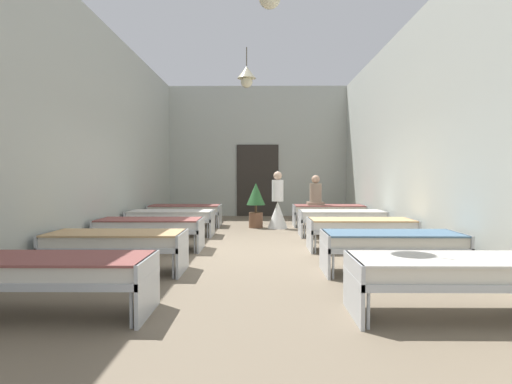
{
  "coord_description": "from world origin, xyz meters",
  "views": [
    {
      "loc": [
        0.1,
        -8.05,
        1.36
      ],
      "look_at": [
        0.0,
        1.54,
        1.01
      ],
      "focal_mm": 31.12,
      "sensor_mm": 36.0,
      "label": 1
    }
  ],
  "objects_px": {
    "bed_right_row_1": "(392,242)",
    "bed_right_row_3": "(342,217)",
    "bed_left_row_4": "(185,210)",
    "nurse_near_aisle": "(278,208)",
    "bed_left_row_0": "(53,271)",
    "potted_plant": "(256,201)",
    "bed_right_row_2": "(361,226)",
    "bed_left_row_3": "(171,217)",
    "bed_right_row_0": "(450,272)",
    "bed_right_row_4": "(329,210)",
    "patient_seated_primary": "(316,194)",
    "bed_left_row_1": "(116,242)",
    "bed_left_row_2": "(150,226)"
  },
  "relations": [
    {
      "from": "bed_left_row_2",
      "to": "bed_right_row_3",
      "type": "xyz_separation_m",
      "value": [
        3.85,
        1.9,
        0.0
      ]
    },
    {
      "from": "bed_right_row_0",
      "to": "bed_right_row_4",
      "type": "distance_m",
      "value": 7.6
    },
    {
      "from": "bed_right_row_0",
      "to": "patient_seated_primary",
      "type": "bearing_deg",
      "value": 92.63
    },
    {
      "from": "bed_left_row_2",
      "to": "nurse_near_aisle",
      "type": "distance_m",
      "value": 4.18
    },
    {
      "from": "bed_right_row_1",
      "to": "bed_right_row_3",
      "type": "bearing_deg",
      "value": 90.0
    },
    {
      "from": "nurse_near_aisle",
      "to": "bed_right_row_3",
      "type": "bearing_deg",
      "value": 66.6
    },
    {
      "from": "bed_right_row_1",
      "to": "bed_right_row_3",
      "type": "height_order",
      "value": "same"
    },
    {
      "from": "bed_left_row_2",
      "to": "bed_right_row_3",
      "type": "bearing_deg",
      "value": 26.27
    },
    {
      "from": "bed_right_row_3",
      "to": "patient_seated_primary",
      "type": "distance_m",
      "value": 2.01
    },
    {
      "from": "bed_right_row_3",
      "to": "bed_left_row_3",
      "type": "bearing_deg",
      "value": 180.0
    },
    {
      "from": "bed_left_row_0",
      "to": "bed_left_row_3",
      "type": "height_order",
      "value": "same"
    },
    {
      "from": "bed_right_row_3",
      "to": "potted_plant",
      "type": "height_order",
      "value": "potted_plant"
    },
    {
      "from": "bed_left_row_4",
      "to": "nurse_near_aisle",
      "type": "height_order",
      "value": "nurse_near_aisle"
    },
    {
      "from": "bed_left_row_2",
      "to": "patient_seated_primary",
      "type": "bearing_deg",
      "value": 47.57
    },
    {
      "from": "bed_left_row_4",
      "to": "bed_right_row_2",
      "type": "bearing_deg",
      "value": -44.63
    },
    {
      "from": "bed_right_row_2",
      "to": "potted_plant",
      "type": "distance_m",
      "value": 4.01
    },
    {
      "from": "potted_plant",
      "to": "bed_left_row_3",
      "type": "bearing_deg",
      "value": -140.0
    },
    {
      "from": "bed_left_row_1",
      "to": "potted_plant",
      "type": "height_order",
      "value": "potted_plant"
    },
    {
      "from": "bed_right_row_2",
      "to": "bed_left_row_3",
      "type": "height_order",
      "value": "same"
    },
    {
      "from": "bed_right_row_3",
      "to": "bed_right_row_4",
      "type": "height_order",
      "value": "same"
    },
    {
      "from": "bed_right_row_1",
      "to": "bed_right_row_4",
      "type": "distance_m",
      "value": 5.7
    },
    {
      "from": "bed_right_row_1",
      "to": "potted_plant",
      "type": "relative_size",
      "value": 1.62
    },
    {
      "from": "bed_right_row_1",
      "to": "patient_seated_primary",
      "type": "distance_m",
      "value": 5.75
    },
    {
      "from": "bed_right_row_0",
      "to": "bed_left_row_4",
      "type": "bearing_deg",
      "value": 116.86
    },
    {
      "from": "bed_right_row_1",
      "to": "bed_right_row_3",
      "type": "relative_size",
      "value": 1.0
    },
    {
      "from": "nurse_near_aisle",
      "to": "potted_plant",
      "type": "xyz_separation_m",
      "value": [
        -0.56,
        0.12,
        0.17
      ]
    },
    {
      "from": "bed_left_row_2",
      "to": "bed_left_row_0",
      "type": "bearing_deg",
      "value": -90.0
    },
    {
      "from": "bed_left_row_0",
      "to": "bed_right_row_4",
      "type": "distance_m",
      "value": 8.52
    },
    {
      "from": "bed_left_row_2",
      "to": "bed_right_row_0",
      "type": "bearing_deg",
      "value": -44.63
    },
    {
      "from": "bed_right_row_1",
      "to": "bed_left_row_4",
      "type": "distance_m",
      "value": 6.88
    },
    {
      "from": "bed_left_row_1",
      "to": "bed_right_row_0",
      "type": "bearing_deg",
      "value": -26.27
    },
    {
      "from": "bed_right_row_4",
      "to": "bed_right_row_1",
      "type": "bearing_deg",
      "value": -90.0
    },
    {
      "from": "bed_left_row_0",
      "to": "potted_plant",
      "type": "distance_m",
      "value": 7.54
    },
    {
      "from": "bed_left_row_3",
      "to": "bed_left_row_4",
      "type": "relative_size",
      "value": 1.0
    },
    {
      "from": "bed_right_row_0",
      "to": "nurse_near_aisle",
      "type": "bearing_deg",
      "value": 100.92
    },
    {
      "from": "bed_left_row_0",
      "to": "bed_left_row_2",
      "type": "distance_m",
      "value": 3.8
    },
    {
      "from": "bed_left_row_3",
      "to": "bed_right_row_3",
      "type": "relative_size",
      "value": 1.0
    },
    {
      "from": "bed_left_row_1",
      "to": "potted_plant",
      "type": "distance_m",
      "value": 5.73
    },
    {
      "from": "bed_left_row_0",
      "to": "bed_right_row_2",
      "type": "bearing_deg",
      "value": 44.63
    },
    {
      "from": "bed_right_row_2",
      "to": "bed_right_row_3",
      "type": "xyz_separation_m",
      "value": [
        0.0,
        1.9,
        0.0
      ]
    },
    {
      "from": "potted_plant",
      "to": "bed_left_row_0",
      "type": "bearing_deg",
      "value": -104.61
    },
    {
      "from": "bed_left_row_1",
      "to": "bed_left_row_2",
      "type": "bearing_deg",
      "value": 90.0
    },
    {
      "from": "bed_right_row_0",
      "to": "bed_right_row_4",
      "type": "relative_size",
      "value": 1.0
    },
    {
      "from": "nurse_near_aisle",
      "to": "bed_left_row_0",
      "type": "bearing_deg",
      "value": 4.39
    },
    {
      "from": "bed_left_row_1",
      "to": "bed_left_row_2",
      "type": "xyz_separation_m",
      "value": [
        0.0,
        1.9,
        0.0
      ]
    },
    {
      "from": "bed_left_row_4",
      "to": "patient_seated_primary",
      "type": "height_order",
      "value": "patient_seated_primary"
    },
    {
      "from": "bed_right_row_1",
      "to": "nurse_near_aisle",
      "type": "bearing_deg",
      "value": 104.71
    },
    {
      "from": "bed_left_row_3",
      "to": "bed_left_row_2",
      "type": "bearing_deg",
      "value": -90.0
    },
    {
      "from": "bed_left_row_4",
      "to": "nurse_near_aisle",
      "type": "relative_size",
      "value": 1.28
    },
    {
      "from": "bed_left_row_0",
      "to": "potted_plant",
      "type": "height_order",
      "value": "potted_plant"
    }
  ]
}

